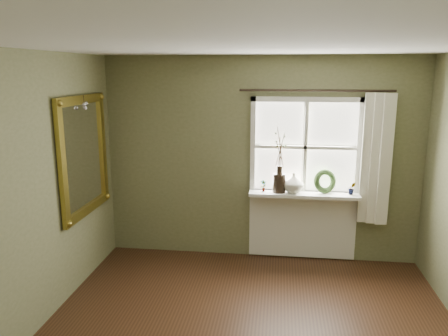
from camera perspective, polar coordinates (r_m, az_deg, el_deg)
The scene contains 14 objects.
ceiling at distance 3.22m, azimuth 3.35°, elevation 15.86°, with size 4.50×4.50×0.00m, color silver.
wall_back at distance 5.62m, azimuth 4.83°, elevation 1.17°, with size 4.00×0.10×2.60m, color #6A6C47.
wall_left at distance 4.09m, azimuth -27.02°, elevation -4.63°, with size 0.10×4.50×2.60m, color #6A6C47.
window_frame at distance 5.53m, azimuth 10.54°, elevation 2.69°, with size 1.36×0.06×1.24m.
window_sill at distance 5.55m, azimuth 10.36°, elevation -3.41°, with size 1.36×0.26×0.04m, color white.
window_apron at distance 5.79m, azimuth 10.13°, elevation -7.30°, with size 1.36×0.04×0.88m, color white.
dark_jug at distance 5.50m, azimuth 7.22°, elevation -1.94°, with size 0.16×0.16×0.24m, color black.
cream_vase at distance 5.51m, azimuth 9.07°, elevation -1.92°, with size 0.24×0.24×0.25m, color beige.
wreath at distance 5.57m, azimuth 13.03°, elevation -2.03°, with size 0.30×0.30×0.07m, color #2E471F.
potted_plant_left at distance 5.52m, azimuth 5.16°, elevation -2.33°, with size 0.08×0.05×0.15m, color #2E471F.
potted_plant_right at distance 5.59m, azimuth 16.35°, elevation -2.56°, with size 0.09×0.07×0.16m, color #2E471F.
curtain at distance 5.56m, azimuth 19.22°, elevation 1.05°, with size 0.36×0.12×1.59m, color beige.
curtain_rod at distance 5.40m, azimuth 11.96°, elevation 9.88°, with size 0.03×0.03×1.84m, color black.
gilt_mirror at distance 5.19m, azimuth -17.82°, elevation 1.58°, with size 0.10×1.14×1.36m.
Camera 1 is at (0.23, -3.21, 2.42)m, focal length 35.00 mm.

